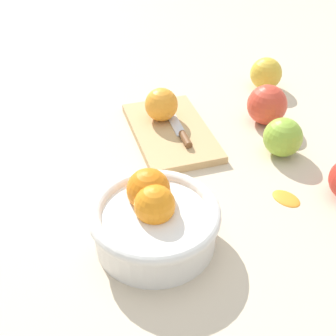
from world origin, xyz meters
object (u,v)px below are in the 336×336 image
bowl (154,219)px  orange_on_board (161,105)px  apple_front_right (266,73)px  knife (180,131)px  apple_front_center (283,137)px  apple_front_right_2 (267,105)px  cutting_board (171,132)px

bowl → orange_on_board: bowl is taller
apple_front_right → knife: bearing=123.5°
orange_on_board → bowl: bearing=165.3°
apple_front_center → apple_front_right_2: 0.11m
apple_front_center → apple_front_right: 0.27m
apple_front_right_2 → apple_front_right: bearing=-22.6°
apple_front_right → apple_front_right_2: bearing=157.4°
bowl → apple_front_right_2: (0.28, -0.30, -0.00)m
apple_front_center → apple_front_right_2: apple_front_right_2 is taller
apple_front_center → bowl: bearing=120.2°
apple_front_right_2 → knife: bearing=96.9°
cutting_board → apple_front_right_2: apple_front_right_2 is taller
apple_front_right_2 → orange_on_board: bearing=80.1°
apple_front_right_2 → bowl: bearing=132.9°
bowl → cutting_board: bowl is taller
bowl → knife: 0.28m
cutting_board → knife: (-0.02, -0.01, 0.01)m
knife → apple_front_right_2: bearing=-83.1°
bowl → knife: size_ratio=1.25×
apple_front_right → apple_front_right_2: 0.15m
knife → apple_front_center: bearing=-117.1°
bowl → cutting_board: size_ratio=0.79×
apple_front_center → apple_front_right: bearing=-16.4°
knife → apple_front_right: 0.30m
orange_on_board → apple_front_center: (-0.15, -0.20, -0.01)m
cutting_board → apple_front_center: apple_front_center is taller
orange_on_board → knife: orange_on_board is taller
bowl → orange_on_board: bearing=-14.7°
cutting_board → apple_front_right: apple_front_right is taller
bowl → apple_front_right: size_ratio=2.63×
bowl → apple_front_center: size_ratio=2.63×
cutting_board → apple_front_right_2: 0.21m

